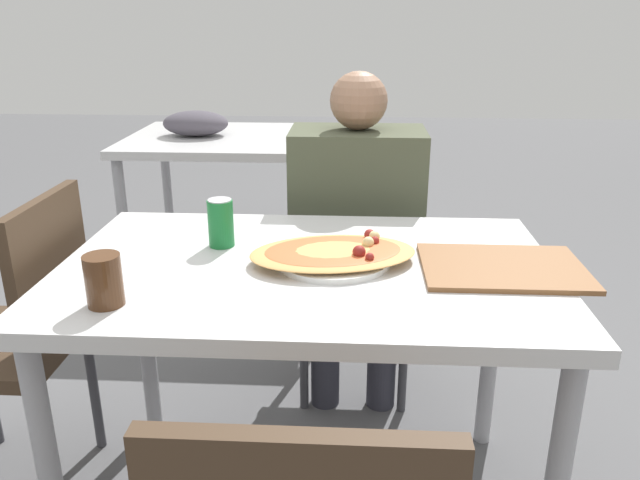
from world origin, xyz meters
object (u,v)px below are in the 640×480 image
object	(u,v)px
dining_table	(307,294)
drink_glass	(104,280)
chair_side_left	(18,330)
pizza_main	(334,254)
chair_far_seated	(355,250)
person_seated	(356,213)
soda_can	(221,223)

from	to	relation	value
dining_table	drink_glass	bearing A→B (deg)	-148.18
chair_side_left	pizza_main	distance (m)	0.89
chair_far_seated	person_seated	world-z (taller)	person_seated
chair_far_seated	soda_can	size ratio (longest dim) A/B	7.02
drink_glass	soda_can	bearing A→B (deg)	64.95
dining_table	chair_far_seated	size ratio (longest dim) A/B	1.36
chair_side_left	soda_can	world-z (taller)	chair_side_left
dining_table	pizza_main	bearing A→B (deg)	13.36
pizza_main	drink_glass	bearing A→B (deg)	-150.45
chair_far_seated	drink_glass	bearing A→B (deg)	61.54
chair_far_seated	chair_side_left	xyz separation A→B (m)	(-0.91, -0.65, 0.00)
chair_far_seated	person_seated	size ratio (longest dim) A/B	0.77
soda_can	drink_glass	distance (m)	0.40
dining_table	chair_far_seated	xyz separation A→B (m)	(0.12, 0.71, -0.15)
dining_table	chair_far_seated	bearing A→B (deg)	80.46
chair_far_seated	pizza_main	distance (m)	0.74
dining_table	pizza_main	distance (m)	0.12
soda_can	drink_glass	world-z (taller)	soda_can
pizza_main	soda_can	bearing A→B (deg)	161.95
person_seated	soda_can	bearing A→B (deg)	54.19
soda_can	drink_glass	size ratio (longest dim) A/B	1.14
chair_far_seated	pizza_main	world-z (taller)	chair_far_seated
person_seated	drink_glass	world-z (taller)	person_seated
chair_far_seated	drink_glass	size ratio (longest dim) A/B	8.00
chair_side_left	person_seated	bearing A→B (deg)	-59.15
pizza_main	soda_can	size ratio (longest dim) A/B	3.58
dining_table	person_seated	size ratio (longest dim) A/B	1.04
pizza_main	drink_glass	distance (m)	0.53
chair_far_seated	pizza_main	size ratio (longest dim) A/B	1.96
chair_side_left	drink_glass	xyz separation A→B (m)	(0.39, -0.30, 0.29)
dining_table	soda_can	xyz separation A→B (m)	(-0.23, 0.11, 0.14)
dining_table	chair_side_left	size ratio (longest dim) A/B	1.36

